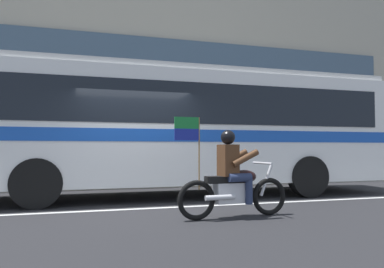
% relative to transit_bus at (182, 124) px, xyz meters
% --- Properties ---
extents(ground_plane, '(60.00, 60.00, 0.00)m').
position_rel_transit_bus_xyz_m(ground_plane, '(-1.40, -1.19, -1.88)').
color(ground_plane, black).
extents(sidewalk_curb, '(28.00, 3.80, 0.15)m').
position_rel_transit_bus_xyz_m(sidewalk_curb, '(-1.40, 3.91, -1.81)').
color(sidewalk_curb, gray).
rests_on(sidewalk_curb, ground_plane).
extents(lane_center_stripe, '(26.60, 0.14, 0.01)m').
position_rel_transit_bus_xyz_m(lane_center_stripe, '(-1.40, -1.79, -1.88)').
color(lane_center_stripe, silver).
rests_on(lane_center_stripe, ground_plane).
extents(office_building_facade, '(28.00, 0.89, 14.69)m').
position_rel_transit_bus_xyz_m(office_building_facade, '(-1.40, 6.20, 5.47)').
color(office_building_facade, gray).
rests_on(office_building_facade, ground_plane).
extents(transit_bus, '(10.97, 2.66, 3.22)m').
position_rel_transit_bus_xyz_m(transit_bus, '(0.00, 0.00, 0.00)').
color(transit_bus, white).
rests_on(transit_bus, ground_plane).
extents(motorcycle_with_rider, '(2.19, 0.64, 1.78)m').
position_rel_transit_bus_xyz_m(motorcycle_with_rider, '(0.07, -3.24, -1.22)').
color(motorcycle_with_rider, black).
rests_on(motorcycle_with_rider, ground_plane).
extents(fire_hydrant, '(0.22, 0.30, 0.75)m').
position_rel_transit_bus_xyz_m(fire_hydrant, '(2.68, 3.11, -1.36)').
color(fire_hydrant, '#4C8C3F').
rests_on(fire_hydrant, sidewalk_curb).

